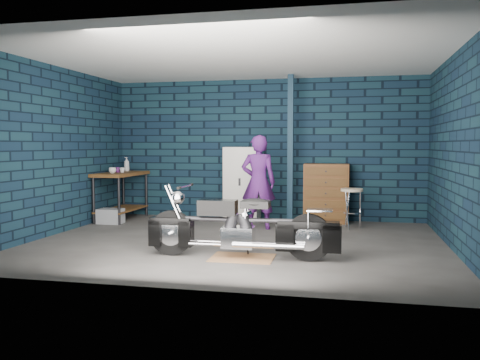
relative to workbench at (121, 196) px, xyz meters
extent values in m
plane|color=#4F4D4A|center=(2.68, -1.75, -0.46)|extent=(6.00, 6.00, 0.00)
cube|color=#0E1F30|center=(2.68, 0.75, 0.90)|extent=(6.00, 0.02, 2.70)
cube|color=#0E1F30|center=(-0.32, -1.75, 0.90)|extent=(0.02, 5.00, 2.70)
cube|color=#0E1F30|center=(5.68, -1.75, 0.90)|extent=(0.02, 5.00, 2.70)
cube|color=silver|center=(2.68, -1.75, 2.25)|extent=(6.00, 5.00, 0.02)
cube|color=#12283A|center=(3.23, 0.20, 0.90)|extent=(0.10, 0.10, 2.70)
cube|color=brown|center=(0.00, 0.00, 0.00)|extent=(0.60, 1.40, 0.91)
cube|color=#996B42|center=(2.98, -2.76, -0.45)|extent=(0.81, 0.62, 0.01)
imported|color=#531D6E|center=(2.77, -0.49, 0.35)|extent=(0.63, 0.46, 1.60)
cube|color=#9A9DA2|center=(0.02, -0.50, -0.32)|extent=(0.43, 0.31, 0.27)
cube|color=silver|center=(2.27, 0.48, 0.24)|extent=(0.65, 0.46, 1.39)
cube|color=brown|center=(3.87, 0.48, 0.09)|extent=(0.82, 0.45, 1.09)
imported|color=beige|center=(-0.03, -0.30, 0.51)|extent=(0.18, 0.18, 0.11)
imported|color=beige|center=(0.05, -0.06, 0.50)|extent=(0.13, 0.13, 0.09)
cylinder|color=#581965|center=(-0.06, 0.00, 0.50)|extent=(0.08, 0.08, 0.10)
imported|color=#9A9DA2|center=(-0.10, 0.47, 0.60)|extent=(0.14, 0.14, 0.28)
camera|label=1|loc=(4.33, -8.98, 0.99)|focal=38.00mm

